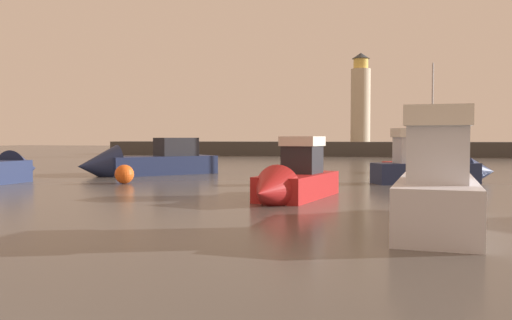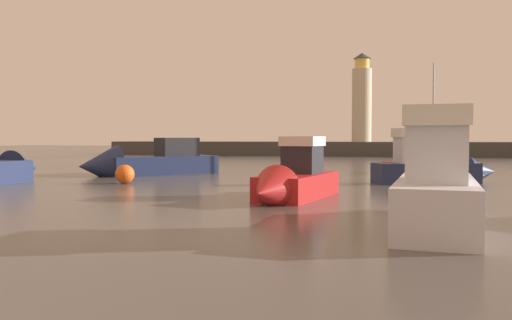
{
  "view_description": "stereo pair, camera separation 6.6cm",
  "coord_description": "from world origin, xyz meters",
  "px_view_note": "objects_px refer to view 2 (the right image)",
  "views": [
    {
      "loc": [
        4.64,
        -3.11,
        2.42
      ],
      "look_at": [
        -0.58,
        17.64,
        1.52
      ],
      "focal_mm": 37.69,
      "sensor_mm": 36.0,
      "label": 1
    },
    {
      "loc": [
        4.71,
        -3.09,
        2.42
      ],
      "look_at": [
        -0.58,
        17.64,
        1.52
      ],
      "focal_mm": 37.69,
      "sensor_mm": 36.0,
      "label": 2
    }
  ],
  "objects_px": {
    "lighthouse": "(362,100)",
    "motorboat_2": "(436,166)",
    "sailboat_moored": "(426,166)",
    "mooring_buoy": "(125,174)",
    "motorboat_3": "(142,163)",
    "motorboat_1": "(436,187)",
    "motorboat_0": "(290,182)"
  },
  "relations": [
    {
      "from": "lighthouse",
      "to": "motorboat_3",
      "type": "height_order",
      "value": "lighthouse"
    },
    {
      "from": "motorboat_3",
      "to": "lighthouse",
      "type": "bearing_deg",
      "value": 73.85
    },
    {
      "from": "motorboat_0",
      "to": "motorboat_1",
      "type": "xyz_separation_m",
      "value": [
        4.99,
        -4.92,
        0.35
      ]
    },
    {
      "from": "motorboat_0",
      "to": "motorboat_2",
      "type": "relative_size",
      "value": 0.96
    },
    {
      "from": "lighthouse",
      "to": "sailboat_moored",
      "type": "relative_size",
      "value": 1.53
    },
    {
      "from": "lighthouse",
      "to": "motorboat_2",
      "type": "relative_size",
      "value": 1.72
    },
    {
      "from": "mooring_buoy",
      "to": "lighthouse",
      "type": "bearing_deg",
      "value": 78.42
    },
    {
      "from": "lighthouse",
      "to": "sailboat_moored",
      "type": "xyz_separation_m",
      "value": [
        6.29,
        -32.92,
        -6.96
      ]
    },
    {
      "from": "sailboat_moored",
      "to": "mooring_buoy",
      "type": "xyz_separation_m",
      "value": [
        -15.87,
        -13.86,
        0.06
      ]
    },
    {
      "from": "lighthouse",
      "to": "motorboat_0",
      "type": "height_order",
      "value": "lighthouse"
    },
    {
      "from": "motorboat_0",
      "to": "mooring_buoy",
      "type": "height_order",
      "value": "motorboat_0"
    },
    {
      "from": "lighthouse",
      "to": "motorboat_2",
      "type": "height_order",
      "value": "lighthouse"
    },
    {
      "from": "lighthouse",
      "to": "motorboat_1",
      "type": "relative_size",
      "value": 1.56
    },
    {
      "from": "motorboat_0",
      "to": "motorboat_1",
      "type": "bearing_deg",
      "value": -44.59
    },
    {
      "from": "motorboat_1",
      "to": "sailboat_moored",
      "type": "xyz_separation_m",
      "value": [
        1.1,
        23.92,
        -0.63
      ]
    },
    {
      "from": "lighthouse",
      "to": "mooring_buoy",
      "type": "bearing_deg",
      "value": -101.58
    },
    {
      "from": "lighthouse",
      "to": "mooring_buoy",
      "type": "height_order",
      "value": "lighthouse"
    },
    {
      "from": "motorboat_0",
      "to": "mooring_buoy",
      "type": "distance_m",
      "value": 11.06
    },
    {
      "from": "motorboat_1",
      "to": "mooring_buoy",
      "type": "bearing_deg",
      "value": 145.73
    },
    {
      "from": "motorboat_1",
      "to": "motorboat_3",
      "type": "distance_m",
      "value": 23.53
    },
    {
      "from": "mooring_buoy",
      "to": "motorboat_0",
      "type": "bearing_deg",
      "value": -27.75
    },
    {
      "from": "motorboat_0",
      "to": "motorboat_1",
      "type": "height_order",
      "value": "motorboat_1"
    },
    {
      "from": "lighthouse",
      "to": "sailboat_moored",
      "type": "distance_m",
      "value": 34.23
    },
    {
      "from": "motorboat_3",
      "to": "mooring_buoy",
      "type": "height_order",
      "value": "motorboat_3"
    },
    {
      "from": "mooring_buoy",
      "to": "motorboat_2",
      "type": "bearing_deg",
      "value": 15.19
    },
    {
      "from": "lighthouse",
      "to": "motorboat_3",
      "type": "relative_size",
      "value": 1.39
    },
    {
      "from": "lighthouse",
      "to": "motorboat_3",
      "type": "bearing_deg",
      "value": -106.15
    },
    {
      "from": "lighthouse",
      "to": "motorboat_0",
      "type": "distance_m",
      "value": 52.35
    },
    {
      "from": "motorboat_1",
      "to": "motorboat_2",
      "type": "distance_m",
      "value": 14.4
    },
    {
      "from": "motorboat_2",
      "to": "mooring_buoy",
      "type": "bearing_deg",
      "value": -164.81
    },
    {
      "from": "motorboat_0",
      "to": "motorboat_1",
      "type": "distance_m",
      "value": 7.01
    },
    {
      "from": "lighthouse",
      "to": "mooring_buoy",
      "type": "distance_m",
      "value": 48.24
    }
  ]
}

